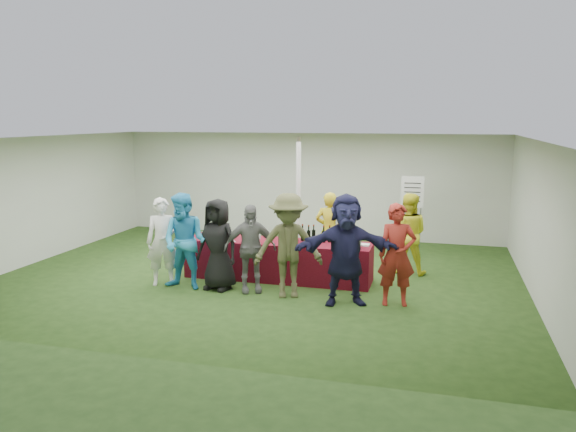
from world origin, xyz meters
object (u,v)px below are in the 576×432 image
(customer_4, at_px, (288,246))
(customer_6, at_px, (397,255))
(serving_table, at_px, (278,260))
(customer_3, at_px, (250,248))
(customer_1, at_px, (185,241))
(customer_2, at_px, (218,244))
(wine_list_sign, at_px, (412,198))
(staff_pourer, at_px, (329,231))
(customer_0, at_px, (163,242))
(customer_5, at_px, (346,250))
(staff_back, at_px, (408,234))
(dump_bucket, at_px, (355,244))

(customer_4, bearing_deg, customer_6, -15.31)
(serving_table, relative_size, customer_3, 2.26)
(customer_1, distance_m, customer_6, 3.78)
(customer_1, height_order, customer_2, customer_1)
(wine_list_sign, bearing_deg, customer_2, -132.56)
(staff_pourer, distance_m, customer_0, 3.35)
(customer_2, xyz_separation_m, customer_5, (2.37, -0.20, 0.10))
(staff_back, distance_m, customer_0, 4.77)
(customer_1, distance_m, customer_3, 1.21)
(customer_0, bearing_deg, customer_1, -37.55)
(wine_list_sign, xyz_separation_m, customer_2, (-3.23, -3.52, -0.48))
(dump_bucket, xyz_separation_m, wine_list_sign, (0.84, 2.84, 0.48))
(staff_back, bearing_deg, serving_table, 24.63)
(dump_bucket, xyz_separation_m, customer_6, (0.80, -0.72, 0.02))
(customer_4, xyz_separation_m, customer_5, (1.02, -0.10, 0.02))
(customer_3, bearing_deg, customer_0, 155.98)
(dump_bucket, xyz_separation_m, customer_1, (-2.98, -0.82, 0.04))
(customer_4, bearing_deg, customer_5, -23.05)
(staff_pourer, xyz_separation_m, customer_2, (-1.69, -1.85, 0.03))
(serving_table, relative_size, customer_6, 2.10)
(serving_table, height_order, customer_5, customer_5)
(dump_bucket, bearing_deg, customer_6, -41.79)
(customer_5, bearing_deg, wine_list_sign, 59.26)
(customer_3, bearing_deg, wine_list_sign, 28.58)
(serving_table, bearing_deg, customer_5, -36.33)
(customer_4, relative_size, customer_6, 1.06)
(staff_back, distance_m, customer_5, 2.33)
(staff_pourer, xyz_separation_m, staff_back, (1.56, 0.10, 0.01))
(wine_list_sign, height_order, customer_2, wine_list_sign)
(customer_1, xyz_separation_m, customer_2, (0.58, 0.14, -0.05))
(wine_list_sign, relative_size, customer_3, 1.13)
(wine_list_sign, xyz_separation_m, customer_5, (-0.87, -3.72, -0.38))
(dump_bucket, distance_m, customer_2, 2.49)
(customer_0, xyz_separation_m, customer_5, (3.46, -0.19, 0.11))
(staff_pourer, height_order, customer_5, customer_5)
(staff_pourer, bearing_deg, customer_3, 59.77)
(customer_3, xyz_separation_m, customer_6, (2.58, -0.04, 0.06))
(dump_bucket, relative_size, customer_1, 0.13)
(wine_list_sign, relative_size, customer_4, 0.99)
(serving_table, distance_m, customer_1, 1.86)
(customer_1, distance_m, customer_5, 2.95)
(serving_table, bearing_deg, staff_pourer, 49.31)
(wine_list_sign, xyz_separation_m, customer_6, (-0.04, -3.56, -0.46))
(staff_pourer, bearing_deg, customer_0, 33.88)
(staff_back, bearing_deg, customer_2, 31.75)
(customer_4, bearing_deg, serving_table, 98.36)
(dump_bucket, bearing_deg, staff_pourer, 121.04)
(customer_3, bearing_deg, customer_6, -25.62)
(customer_6, bearing_deg, serving_table, 146.94)
(dump_bucket, distance_m, staff_pourer, 1.37)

